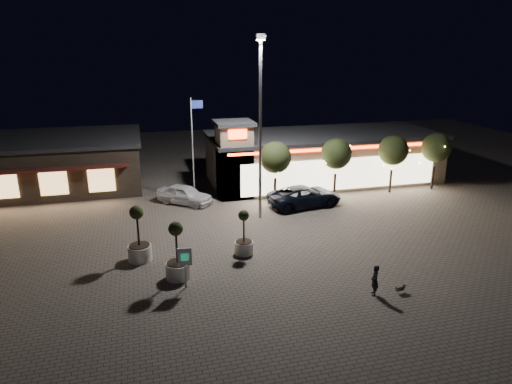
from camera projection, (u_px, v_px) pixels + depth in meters
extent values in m
plane|color=#635A50|center=(263.00, 272.00, 24.54)|extent=(90.00, 90.00, 0.00)
cube|color=tan|center=(323.00, 158.00, 41.09)|extent=(20.00, 8.00, 4.00)
cube|color=#262628|center=(324.00, 135.00, 40.44)|extent=(20.40, 8.40, 0.30)
cube|color=#FFEBBF|center=(341.00, 174.00, 37.48)|extent=(17.00, 0.12, 2.60)
cube|color=#F13A13|center=(343.00, 148.00, 36.80)|extent=(19.00, 0.10, 0.18)
cube|color=tan|center=(234.00, 161.00, 36.24)|extent=(2.60, 2.60, 5.80)
cube|color=#262628|center=(234.00, 123.00, 35.32)|extent=(3.00, 3.00, 0.30)
cube|color=#F13A13|center=(238.00, 134.00, 34.27)|extent=(1.40, 0.10, 0.70)
cube|color=#382D23|center=(44.00, 164.00, 39.03)|extent=(16.00, 10.00, 4.00)
cube|color=#262628|center=(40.00, 139.00, 38.38)|extent=(16.40, 10.40, 0.30)
cube|color=#591E19|center=(29.00, 171.00, 33.81)|extent=(14.40, 0.80, 0.15)
cube|color=#FFC072|center=(3.00, 187.00, 34.02)|extent=(2.00, 0.12, 1.80)
cube|color=#FFC072|center=(54.00, 184.00, 34.86)|extent=(2.00, 0.12, 1.80)
cube|color=#FFC072|center=(102.00, 180.00, 35.69)|extent=(2.00, 0.12, 1.80)
cylinder|color=gray|center=(260.00, 134.00, 30.58)|extent=(0.20, 0.20, 12.00)
cube|color=gray|center=(261.00, 36.00, 28.70)|extent=(0.60, 0.40, 0.35)
cube|color=white|center=(261.00, 40.00, 28.76)|extent=(0.45, 0.30, 0.08)
cylinder|color=white|center=(193.00, 151.00, 34.84)|extent=(0.10, 0.10, 8.00)
cube|color=navy|center=(197.00, 104.00, 33.89)|extent=(0.90, 0.04, 0.60)
cylinder|color=#332319|center=(275.00, 190.00, 35.36)|extent=(0.20, 0.20, 1.92)
sphere|color=#2D3819|center=(275.00, 157.00, 34.56)|extent=(2.42, 2.42, 2.42)
cylinder|color=#332319|center=(335.00, 186.00, 36.55)|extent=(0.20, 0.20, 1.92)
sphere|color=#2D3819|center=(336.00, 154.00, 35.76)|extent=(2.42, 2.42, 2.42)
cylinder|color=#332319|center=(390.00, 181.00, 37.75)|extent=(0.20, 0.20, 1.92)
sphere|color=#2D3819|center=(393.00, 150.00, 36.96)|extent=(2.42, 2.42, 2.42)
cylinder|color=#332319|center=(433.00, 178.00, 38.71)|extent=(0.20, 0.20, 1.92)
sphere|color=#2D3819|center=(436.00, 148.00, 37.92)|extent=(2.42, 2.42, 2.42)
imported|color=black|center=(305.00, 196.00, 34.55)|extent=(6.01, 3.45, 1.58)
imported|color=white|center=(185.00, 194.00, 35.06)|extent=(4.52, 4.13, 1.49)
imported|color=black|center=(375.00, 280.00, 22.06)|extent=(0.51, 0.65, 1.56)
cube|color=#59514C|center=(400.00, 288.00, 22.37)|extent=(0.44, 0.22, 0.22)
sphere|color=#59514C|center=(404.00, 286.00, 22.43)|extent=(0.20, 0.20, 0.20)
cylinder|color=beige|center=(140.00, 253.00, 25.79)|extent=(1.33, 1.33, 0.89)
cylinder|color=black|center=(139.00, 245.00, 25.65)|extent=(1.16, 1.16, 0.07)
cylinder|color=#332319|center=(138.00, 228.00, 25.34)|extent=(0.11, 0.11, 2.00)
sphere|color=#2D3819|center=(137.00, 212.00, 25.05)|extent=(0.78, 0.78, 0.78)
cylinder|color=beige|center=(178.00, 270.00, 23.80)|extent=(1.28, 1.28, 0.86)
cylinder|color=black|center=(178.00, 263.00, 23.66)|extent=(1.11, 1.11, 0.06)
cylinder|color=#332319|center=(177.00, 245.00, 23.36)|extent=(0.11, 0.11, 1.93)
sphere|color=#2D3819|center=(176.00, 229.00, 23.09)|extent=(0.75, 0.75, 0.75)
cylinder|color=beige|center=(244.00, 248.00, 26.66)|extent=(1.10, 1.10, 0.73)
cylinder|color=black|center=(244.00, 242.00, 26.54)|extent=(0.95, 0.95, 0.05)
cylinder|color=#332319|center=(244.00, 228.00, 26.28)|extent=(0.09, 0.09, 1.65)
sphere|color=#2D3819|center=(244.00, 215.00, 26.05)|extent=(0.64, 0.64, 0.64)
cylinder|color=gray|center=(186.00, 276.00, 22.80)|extent=(0.09, 0.09, 1.30)
cube|color=white|center=(185.00, 257.00, 22.49)|extent=(0.71, 0.14, 0.92)
cube|color=#199A60|center=(185.00, 257.00, 22.45)|extent=(0.38, 0.06, 0.38)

